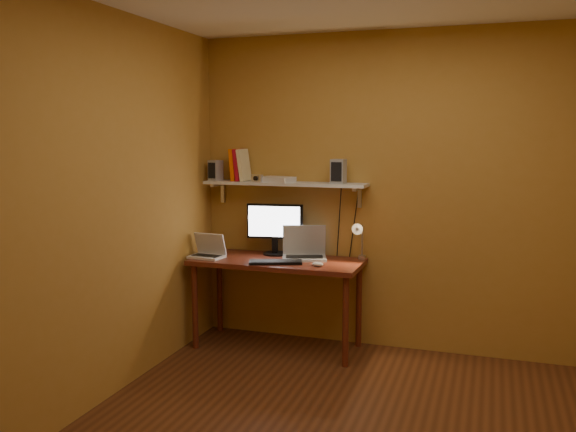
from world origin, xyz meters
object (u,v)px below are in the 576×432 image
(monitor, at_px, (275,226))
(router, at_px, (277,179))
(speaker_right, at_px, (338,171))
(mouse, at_px, (318,264))
(netbook, at_px, (208,251))
(laptop, at_px, (304,250))
(speaker_left, at_px, (216,170))
(shelf_camera, at_px, (257,178))
(desk_lamp, at_px, (359,236))
(wall_shelf, at_px, (285,184))
(desk, at_px, (277,269))
(keyboard, at_px, (276,262))

(monitor, distance_m, router, 0.40)
(monitor, xyz_separation_m, speaker_right, (0.55, 0.00, 0.48))
(mouse, bearing_deg, monitor, 152.40)
(netbook, distance_m, mouse, 0.97)
(laptop, bearing_deg, monitor, 149.46)
(mouse, distance_m, speaker_left, 1.29)
(laptop, xyz_separation_m, shelf_camera, (-0.42, -0.00, 0.59))
(desk_lamp, xyz_separation_m, speaker_right, (-0.20, 0.06, 0.52))
(wall_shelf, distance_m, laptop, 0.58)
(desk, relative_size, wall_shelf, 1.00)
(keyboard, bearing_deg, speaker_left, 132.79)
(laptop, xyz_separation_m, keyboard, (-0.15, -0.28, -0.06))
(shelf_camera, distance_m, router, 0.17)
(wall_shelf, bearing_deg, speaker_right, -0.43)
(wall_shelf, distance_m, mouse, 0.79)
(laptop, xyz_separation_m, router, (-0.26, 0.05, 0.58))
(keyboard, relative_size, shelf_camera, 3.78)
(desk, height_order, keyboard, keyboard)
(desk, bearing_deg, speaker_right, 22.33)
(keyboard, distance_m, router, 0.73)
(wall_shelf, bearing_deg, desk_lamp, -5.88)
(monitor, bearing_deg, mouse, -43.77)
(keyboard, xyz_separation_m, shelf_camera, (-0.27, 0.28, 0.65))
(desk_lamp, height_order, shelf_camera, shelf_camera)
(keyboard, distance_m, shelf_camera, 0.75)
(speaker_left, bearing_deg, monitor, 14.98)
(keyboard, distance_m, desk_lamp, 0.71)
(netbook, height_order, speaker_right, speaker_right)
(desk, relative_size, laptop, 3.33)
(desk, distance_m, speaker_right, 0.95)
(wall_shelf, xyz_separation_m, keyboard, (0.04, -0.35, -0.60))
(mouse, height_order, desk_lamp, desk_lamp)
(desk_lamp, xyz_separation_m, router, (-0.72, 0.05, 0.44))
(monitor, height_order, shelf_camera, shelf_camera)
(laptop, bearing_deg, speaker_left, 157.17)
(desk, distance_m, desk_lamp, 0.73)
(desk, bearing_deg, shelf_camera, 151.00)
(speaker_left, bearing_deg, netbook, -62.48)
(monitor, bearing_deg, speaker_left, 170.97)
(monitor, distance_m, desk_lamp, 0.75)
(keyboard, distance_m, speaker_left, 1.04)
(desk, xyz_separation_m, desk_lamp, (0.66, 0.13, 0.29))
(monitor, height_order, desk_lamp, monitor)
(shelf_camera, relative_size, router, 0.41)
(mouse, relative_size, shelf_camera, 0.84)
(laptop, relative_size, shelf_camera, 3.79)
(netbook, distance_m, shelf_camera, 0.73)
(desk, height_order, netbook, netbook)
(desk, bearing_deg, mouse, -21.06)
(shelf_camera, bearing_deg, laptop, 0.48)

